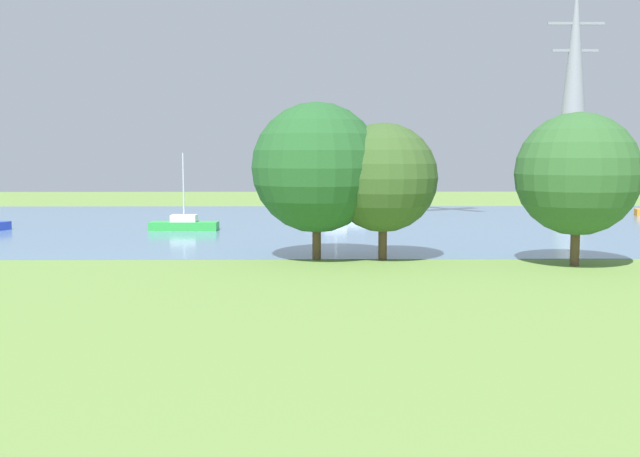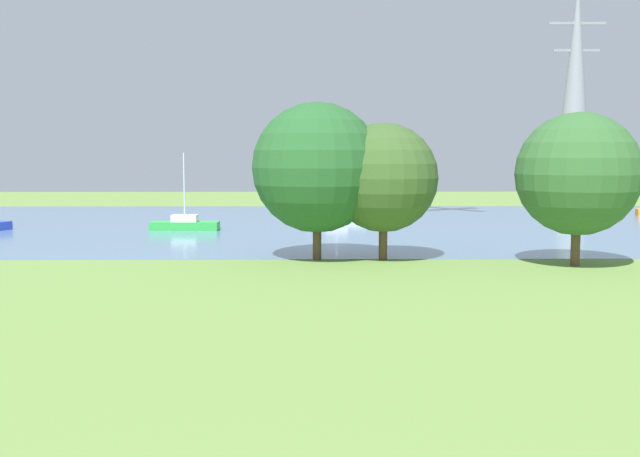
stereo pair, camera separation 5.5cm
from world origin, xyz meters
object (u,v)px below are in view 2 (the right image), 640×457
tree_east_near (317,168)px  electricity_pylon (575,91)px  tree_mid_shore (578,174)px  sailboat_green (185,224)px  tree_west_near (384,178)px  sailboat_white (337,215)px

tree_east_near → electricity_pylon: (29.60, 46.90, 7.92)m
tree_mid_shore → sailboat_green: bearing=141.7°
tree_east_near → tree_west_near: size_ratio=1.15×
sailboat_white → tree_mid_shore: size_ratio=0.73×
sailboat_white → tree_west_near: 23.04m
tree_mid_shore → sailboat_white: bearing=113.2°
tree_east_near → tree_mid_shore: bearing=-10.5°
sailboat_green → electricity_pylon: bearing=39.5°
sailboat_green → tree_west_near: bearing=-49.8°
sailboat_white → tree_mid_shore: 27.35m
tree_west_near → tree_mid_shore: tree_mid_shore is taller
tree_mid_shore → electricity_pylon: electricity_pylon is taller
tree_east_near → tree_west_near: tree_east_near is taller
electricity_pylon → sailboat_green: bearing=-140.5°
tree_west_near → electricity_pylon: (26.23, 47.01, 8.43)m
sailboat_white → tree_east_near: tree_east_near is taller
sailboat_green → electricity_pylon: (38.91, 32.03, 12.15)m
tree_west_near → electricity_pylon: 54.49m
sailboat_white → tree_mid_shore: tree_mid_shore is taller
sailboat_white → electricity_pylon: size_ratio=0.21×
tree_east_near → tree_mid_shore: (12.42, -2.30, -0.27)m
sailboat_white → sailboat_green: bearing=-145.2°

